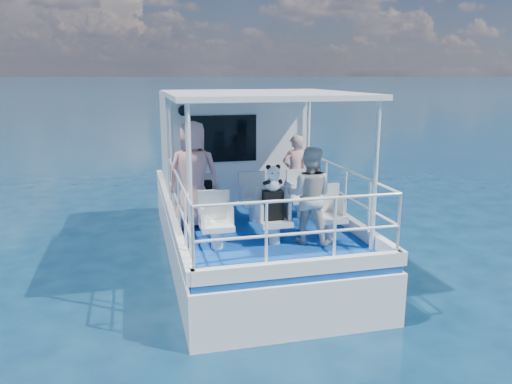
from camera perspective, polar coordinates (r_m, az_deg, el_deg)
ground at (r=9.11m, az=0.12°, el=-9.01°), size 2000.00×2000.00×0.00m
hull at (r=10.02m, az=-1.28°, el=-6.91°), size 3.00×7.00×1.60m
deck at (r=9.76m, az=-1.30°, el=-2.22°), size 2.90×6.90×0.10m
cabin at (r=10.78m, az=-2.85°, el=5.49°), size 2.85×2.00×2.20m
canopy at (r=8.25m, az=0.47°, el=11.09°), size 3.00×3.20×0.08m
canopy_posts at (r=8.32m, az=0.54°, el=3.20°), size 2.77×2.97×2.20m
railings at (r=8.14m, az=1.10°, el=-1.35°), size 2.84×3.59×1.00m
seat_port_fwd at (r=8.78m, az=-5.91°, el=-2.42°), size 0.48×0.46×0.38m
seat_center_fwd at (r=8.94m, az=-0.19°, el=-2.06°), size 0.48×0.46×0.38m
seat_stbd_fwd at (r=9.19m, az=5.27°, el=-1.70°), size 0.48×0.46×0.38m
seat_port_aft at (r=7.55m, az=-4.50°, el=-5.01°), size 0.48×0.46×0.38m
seat_center_aft at (r=7.74m, az=2.10°, el=-4.52°), size 0.48×0.46×0.38m
seat_stbd_aft at (r=8.02m, az=8.31°, el=-4.00°), size 0.48×0.46×0.38m
passenger_port_fwd at (r=8.46m, az=-7.16°, el=1.94°), size 0.80×0.68×1.81m
passenger_stbd_fwd at (r=9.67m, az=4.47°, el=2.29°), size 0.57×0.41×1.44m
passenger_stbd_aft at (r=7.67m, az=6.12°, el=-0.40°), size 0.91×0.85×1.50m
backpack_port at (r=8.61m, az=-6.10°, el=-0.05°), size 0.31×0.17×0.40m
backpack_center at (r=7.62m, az=1.94°, el=-1.52°), size 0.30×0.17×0.46m
compact_camera at (r=8.55m, az=-6.24°, el=1.43°), size 0.10×0.06×0.06m
panda at (r=7.52m, az=1.97°, el=1.62°), size 0.26×0.21×0.40m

